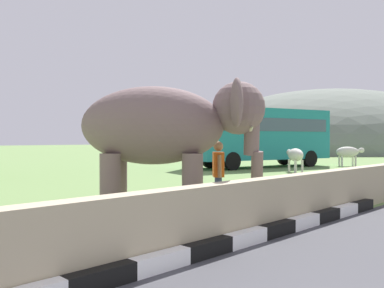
# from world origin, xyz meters

# --- Properties ---
(barrier_parapet) EXTENTS (28.00, 0.36, 1.00)m
(barrier_parapet) POSITION_xyz_m (2.00, 4.03, 0.50)
(barrier_parapet) COLOR tan
(barrier_parapet) RESTS_ON ground_plane
(elephant) EXTENTS (3.85, 3.82, 2.97)m
(elephant) POSITION_xyz_m (3.57, 6.39, 1.95)
(elephant) COLOR #745C5C
(elephant) RESTS_ON ground_plane
(person_handler) EXTENTS (0.52, 0.56, 1.66)m
(person_handler) POSITION_xyz_m (4.86, 6.12, 0.93)
(person_handler) COLOR navy
(person_handler) RESTS_ON ground_plane
(bus_teal) EXTENTS (9.48, 4.83, 3.50)m
(bus_teal) POSITION_xyz_m (18.14, 14.33, 2.08)
(bus_teal) COLOR teal
(bus_teal) RESTS_ON ground_plane
(cow_near) EXTENTS (1.51, 1.74, 1.23)m
(cow_near) POSITION_xyz_m (16.27, 10.85, 0.87)
(cow_near) COLOR beige
(cow_near) RESTS_ON ground_plane
(cow_mid) EXTENTS (1.74, 1.51, 1.23)m
(cow_mid) POSITION_xyz_m (22.90, 11.03, 0.87)
(cow_mid) COLOR beige
(cow_mid) RESTS_ON ground_plane
(hill_east) EXTENTS (46.73, 37.38, 17.51)m
(hill_east) POSITION_xyz_m (55.00, 27.71, 0.00)
(hill_east) COLOR slate
(hill_east) RESTS_ON ground_plane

